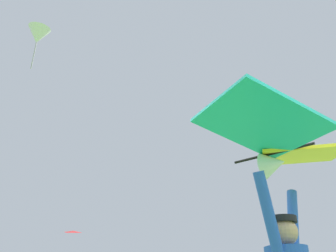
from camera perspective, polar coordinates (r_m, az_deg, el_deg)
held_stunt_kite at (r=3.32m, az=17.66°, el=-3.09°), size 1.96×1.23×0.42m
distant_kite_red_mid_left at (r=21.10m, az=-15.01°, el=-16.05°), size 1.17×1.15×0.34m
distant_kite_white_high_left at (r=20.70m, az=-20.16°, el=13.49°), size 1.53×1.67×2.75m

